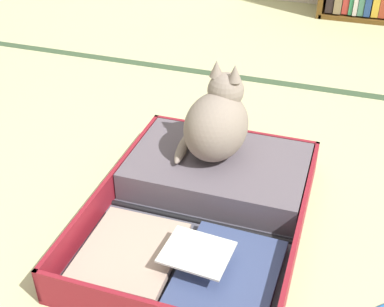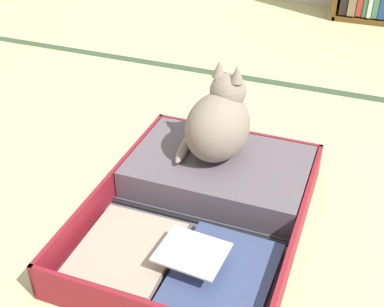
# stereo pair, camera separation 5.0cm
# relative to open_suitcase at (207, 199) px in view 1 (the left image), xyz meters

# --- Properties ---
(ground_plane) EXTENTS (10.00, 10.00, 0.00)m
(ground_plane) POSITION_rel_open_suitcase_xyz_m (0.12, -0.28, -0.05)
(ground_plane) COLOR #C0C28D
(tatami_border) EXTENTS (4.80, 0.05, 0.00)m
(tatami_border) POSITION_rel_open_suitcase_xyz_m (0.12, 0.93, -0.04)
(tatami_border) COLOR #374F34
(tatami_border) RESTS_ON ground_plane
(open_suitcase) EXTENTS (0.57, 0.78, 0.11)m
(open_suitcase) POSITION_rel_open_suitcase_xyz_m (0.00, 0.00, 0.00)
(open_suitcase) COLOR maroon
(open_suitcase) RESTS_ON ground_plane
(black_cat) EXTENTS (0.24, 0.26, 0.29)m
(black_cat) POSITION_rel_open_suitcase_xyz_m (-0.01, 0.14, 0.18)
(black_cat) COLOR gray
(black_cat) RESTS_ON open_suitcase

